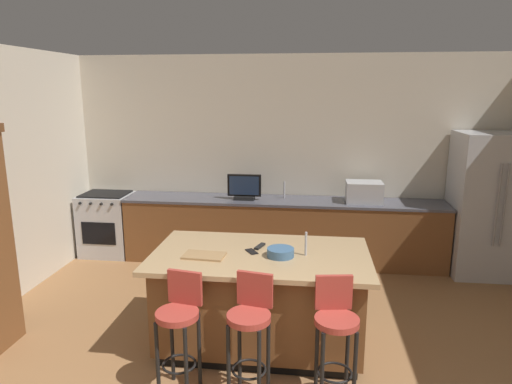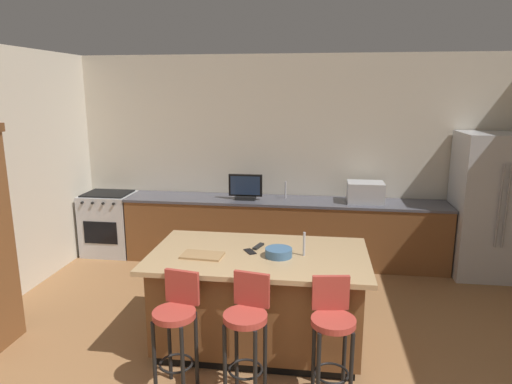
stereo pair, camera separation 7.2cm
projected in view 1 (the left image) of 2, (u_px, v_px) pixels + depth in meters
wall_back at (291, 158)px, 6.53m from camera, size 6.65×0.12×2.87m
counter_back at (282, 231)px, 6.39m from camera, size 4.44×0.62×0.90m
kitchen_island at (260, 299)px, 4.27m from camera, size 1.99×1.15×0.92m
refrigerator at (487, 205)px, 5.89m from camera, size 0.87×0.80×1.86m
range_oven at (108, 224)px, 6.70m from camera, size 0.71×0.63×0.92m
microwave at (364, 192)px, 6.13m from camera, size 0.48×0.36×0.28m
tv_monitor at (244, 188)px, 6.27m from camera, size 0.46×0.16×0.35m
sink_faucet_back at (284, 190)px, 6.36m from camera, size 0.02×0.02×0.24m
sink_faucet_island at (306, 244)px, 4.09m from camera, size 0.02×0.02×0.22m
bar_stool_left at (180, 323)px, 3.59m from camera, size 0.34×0.36×0.98m
bar_stool_center at (250, 326)px, 3.51m from camera, size 0.34×0.36×1.00m
bar_stool_right at (336, 330)px, 3.48m from camera, size 0.34×0.36×0.99m
fruit_bowl at (280, 252)px, 4.08m from camera, size 0.24×0.24×0.08m
cell_phone at (252, 252)px, 4.20m from camera, size 0.14×0.16×0.01m
tv_remote at (260, 246)px, 4.32m from camera, size 0.09×0.18×0.02m
cutting_board at (204, 256)px, 4.09m from camera, size 0.38×0.24×0.02m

